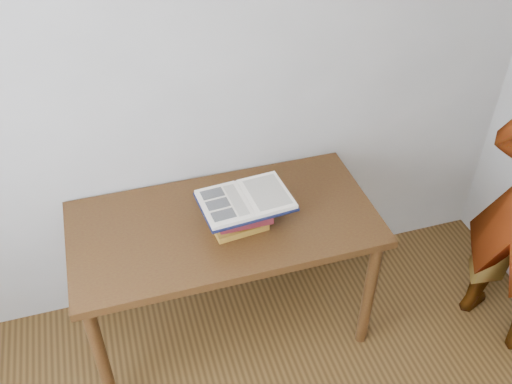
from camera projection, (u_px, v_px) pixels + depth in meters
name	position (u px, v px, depth m)	size (l,w,h in m)	color
room_shell	(314.00, 375.00, 1.02)	(3.54, 3.54, 2.62)	#BAB7B0
desk	(225.00, 236.00, 2.68)	(1.41, 0.71, 0.76)	#442E11
book_stack	(240.00, 216.00, 2.56)	(0.27, 0.20, 0.12)	#9F5E24
open_book	(246.00, 200.00, 2.52)	(0.42, 0.31, 0.03)	black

